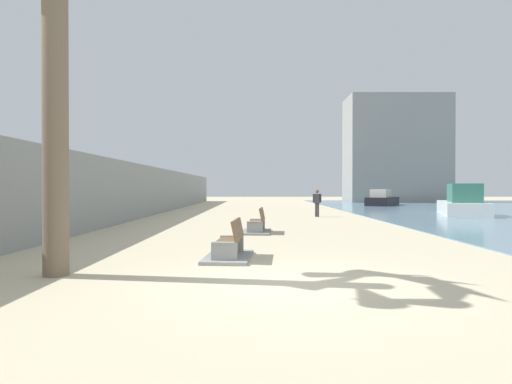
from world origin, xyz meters
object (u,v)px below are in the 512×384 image
person_walking (317,201)px  boat_far_right (462,204)px  bench_near (229,249)px  bench_far (257,227)px  boat_far_left (382,199)px

person_walking → boat_far_right: (9.31, 1.10, -0.20)m
bench_near → boat_far_right: 21.60m
bench_near → boat_far_right: bearing=50.8°
person_walking → boat_far_right: boat_far_right is taller
bench_far → person_walking: (3.66, 9.38, 0.72)m
boat_far_left → person_walking: bearing=-117.8°
bench_far → boat_far_right: size_ratio=0.29×
bench_far → boat_far_right: bearing=38.9°
bench_near → boat_far_left: size_ratio=0.36×
bench_near → boat_far_left: boat_far_left is taller
boat_far_left → bench_far: bearing=-115.5°
bench_far → boat_far_right: (12.96, 10.48, 0.51)m
bench_far → boat_far_left: (12.35, 25.87, 0.39)m
person_walking → boat_far_left: bearing=62.2°
bench_near → bench_far: 6.29m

